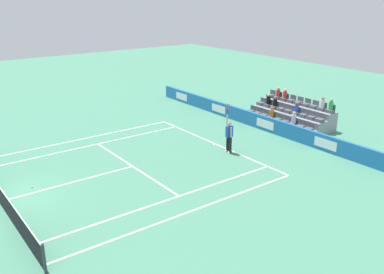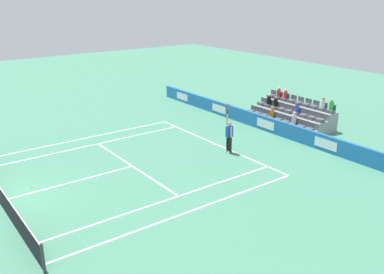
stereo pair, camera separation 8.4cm
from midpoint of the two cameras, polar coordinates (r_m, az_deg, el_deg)
The scene contains 12 objects.
line_baseline at distance 24.55m, azimuth 3.12°, elevation -0.95°, with size 10.97×0.10×0.01m, color white.
line_service at distance 21.68m, azimuth -8.15°, elevation -3.93°, with size 8.23×0.10×0.01m, color white.
line_centre_service at distance 20.51m, azimuth -16.02°, elevation -5.91°, with size 0.10×6.40×0.01m, color white.
line_singles_sideline_left at distance 24.98m, azimuth -13.64°, elevation -1.12°, with size 0.10×11.89×0.01m, color white.
line_singles_sideline_right at distance 18.26m, azimuth -3.08°, elevation -8.37°, with size 0.10×11.89×0.01m, color white.
line_doubles_sideline_left at distance 26.18m, azimuth -14.84°, elevation -0.28°, with size 0.10×11.89×0.01m, color white.
line_doubles_sideline_right at distance 17.27m, azimuth -0.51°, elevation -10.06°, with size 0.10×11.89×0.01m, color white.
line_centre_mark at distance 24.49m, azimuth 2.94°, elevation -1.00°, with size 0.10×0.20×0.01m, color white.
sponsor_barrier at distance 27.12m, azimuth 9.90°, elevation 1.78°, with size 22.79×0.22×0.93m.
tennis_player at distance 23.06m, azimuth 4.93°, elevation 0.26°, with size 0.53×0.37×2.85m.
stadium_stand at distance 28.76m, azimuth 13.11°, elevation 2.76°, with size 5.58×2.85×2.15m.
loose_tennis_ball at distance 20.54m, azimuth -20.91°, elevation -6.34°, with size 0.07×0.07×0.07m, color #D1E533.
Camera 1 is at (-17.63, 2.97, 8.44)m, focal length 39.50 mm.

